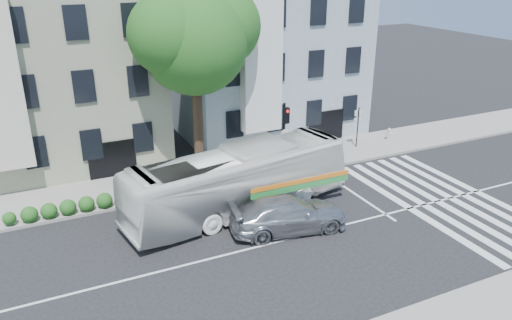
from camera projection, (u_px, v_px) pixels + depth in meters
ground at (266, 245)px, 21.59m from camera, size 120.00×120.00×0.00m
sidewalk_far at (203, 176)px, 28.28m from camera, size 80.00×4.00×0.15m
building_left at (47, 69)px, 29.35m from camera, size 12.00×10.00×11.00m
building_right at (261, 51)px, 34.88m from camera, size 12.00×10.00×11.00m
street_tree at (194, 35)px, 26.01m from camera, size 7.30×5.90×11.10m
bus at (239, 180)px, 23.95m from camera, size 4.59×11.87×3.23m
sedan at (289, 214)px, 22.52m from camera, size 3.00×5.64×1.56m
hedge at (105, 201)px, 24.43m from camera, size 8.53×1.34×0.70m
traffic_signal at (285, 131)px, 27.14m from camera, size 0.46×0.54×4.34m
fire_hydrant at (389, 134)px, 33.57m from camera, size 0.47×0.27×0.82m
far_sign_pole at (358, 122)px, 31.90m from camera, size 0.47×0.16×2.62m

